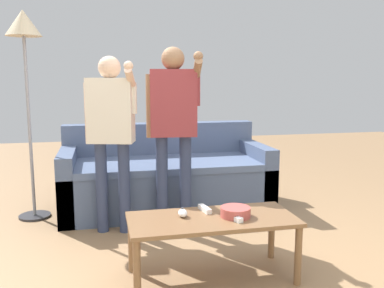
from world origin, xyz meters
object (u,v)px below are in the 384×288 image
object	(u,v)px
player_left	(111,124)
coffee_table	(212,225)
game_remote_wand_far	(205,209)
floor_lamp	(24,43)
game_remote_wand_near	(233,217)
player_center	(173,116)
couch	(165,178)
game_remote_nunchuk	(183,213)
snack_bowl	(235,212)

from	to	relation	value
player_left	coffee_table	bearing A→B (deg)	-58.93
coffee_table	game_remote_wand_far	bearing A→B (deg)	96.46
floor_lamp	game_remote_wand_near	size ratio (longest dim) A/B	12.31
floor_lamp	player_center	world-z (taller)	floor_lamp
couch	floor_lamp	bearing A→B (deg)	-177.49
game_remote_nunchuk	game_remote_wand_near	xyz separation A→B (m)	(0.29, -0.12, -0.01)
game_remote_nunchuk	game_remote_wand_near	size ratio (longest dim) A/B	0.59
game_remote_wand_near	coffee_table	bearing A→B (deg)	148.77
coffee_table	game_remote_wand_near	size ratio (longest dim) A/B	7.00
couch	game_remote_nunchuk	distance (m)	1.49
snack_bowl	floor_lamp	bearing A→B (deg)	133.45
coffee_table	floor_lamp	bearing A→B (deg)	130.64
snack_bowl	game_remote_wand_far	distance (m)	0.22
game_remote_wand_far	coffee_table	bearing A→B (deg)	-83.54
player_center	game_remote_wand_far	size ratio (longest dim) A/B	10.06
snack_bowl	game_remote_wand_far	world-z (taller)	snack_bowl
snack_bowl	player_center	distance (m)	1.11
couch	floor_lamp	world-z (taller)	floor_lamp
game_remote_nunchuk	couch	bearing A→B (deg)	85.31
snack_bowl	game_remote_wand_far	size ratio (longest dim) A/B	1.26
game_remote_nunchuk	floor_lamp	size ratio (longest dim) A/B	0.05
player_left	game_remote_wand_far	size ratio (longest dim) A/B	9.55
game_remote_nunchuk	game_remote_wand_far	xyz separation A→B (m)	(0.16, 0.08, -0.01)
game_remote_wand_near	game_remote_wand_far	bearing A→B (deg)	122.81
couch	floor_lamp	distance (m)	1.75
snack_bowl	game_remote_nunchuk	size ratio (longest dim) A/B	2.14
player_center	game_remote_nunchuk	bearing A→B (deg)	-96.58
game_remote_nunchuk	coffee_table	bearing A→B (deg)	-17.05
couch	player_left	xyz separation A→B (m)	(-0.52, -0.58, 0.61)
game_remote_nunchuk	snack_bowl	bearing A→B (deg)	-12.02
coffee_table	game_remote_wand_far	world-z (taller)	game_remote_wand_far
game_remote_wand_near	player_left	bearing A→B (deg)	123.95
game_remote_nunchuk	floor_lamp	xyz separation A→B (m)	(-1.09, 1.42, 1.13)
snack_bowl	player_center	world-z (taller)	player_center
couch	snack_bowl	distance (m)	1.57
floor_lamp	game_remote_wand_far	xyz separation A→B (m)	(1.25, -1.35, -1.14)
couch	game_remote_wand_far	world-z (taller)	couch
coffee_table	player_left	size ratio (longest dim) A/B	0.73
couch	player_left	bearing A→B (deg)	-131.83
coffee_table	player_center	bearing A→B (deg)	94.50
floor_lamp	player_left	world-z (taller)	floor_lamp
game_remote_nunchuk	floor_lamp	world-z (taller)	floor_lamp
player_center	game_remote_wand_far	bearing A→B (deg)	-85.82
snack_bowl	player_left	xyz separation A→B (m)	(-0.72, 0.97, 0.47)
couch	game_remote_wand_far	xyz separation A→B (m)	(0.04, -1.40, 0.12)
game_remote_nunchuk	player_center	world-z (taller)	player_center
coffee_table	snack_bowl	world-z (taller)	snack_bowl
player_left	floor_lamp	bearing A→B (deg)	142.87
coffee_table	player_left	xyz separation A→B (m)	(-0.57, 0.95, 0.55)
game_remote_nunchuk	floor_lamp	bearing A→B (deg)	127.50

